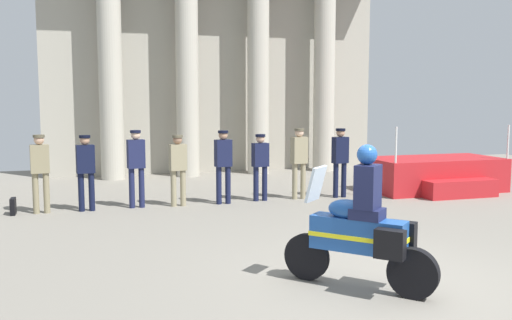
{
  "coord_description": "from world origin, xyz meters",
  "views": [
    {
      "loc": [
        -3.77,
        -6.48,
        2.47
      ],
      "look_at": [
        -0.88,
        3.07,
        1.37
      ],
      "focal_mm": 39.03,
      "sensor_mm": 36.0,
      "label": 1
    }
  ],
  "objects_px": {
    "reviewing_stand": "(436,175)",
    "motorcycle_with_rider": "(363,230)",
    "officer_in_row_6": "(299,157)",
    "officer_in_row_4": "(223,161)",
    "officer_in_row_2": "(136,162)",
    "officer_in_row_3": "(178,164)",
    "briefcase_on_ground": "(13,206)",
    "officer_in_row_7": "(340,157)",
    "officer_in_row_5": "(260,162)",
    "officer_in_row_1": "(86,167)",
    "officer_in_row_0": "(40,167)"
  },
  "relations": [
    {
      "from": "officer_in_row_4",
      "to": "briefcase_on_ground",
      "type": "distance_m",
      "value": 4.69
    },
    {
      "from": "officer_in_row_7",
      "to": "motorcycle_with_rider",
      "type": "distance_m",
      "value": 6.87
    },
    {
      "from": "officer_in_row_5",
      "to": "officer_in_row_6",
      "type": "xyz_separation_m",
      "value": [
        0.99,
        -0.03,
        0.08
      ]
    },
    {
      "from": "officer_in_row_1",
      "to": "motorcycle_with_rider",
      "type": "height_order",
      "value": "motorcycle_with_rider"
    },
    {
      "from": "officer_in_row_0",
      "to": "briefcase_on_ground",
      "type": "height_order",
      "value": "officer_in_row_0"
    },
    {
      "from": "briefcase_on_ground",
      "to": "officer_in_row_2",
      "type": "bearing_deg",
      "value": 0.39
    },
    {
      "from": "officer_in_row_4",
      "to": "motorcycle_with_rider",
      "type": "relative_size",
      "value": 0.91
    },
    {
      "from": "officer_in_row_5",
      "to": "officer_in_row_1",
      "type": "bearing_deg",
      "value": -6.79
    },
    {
      "from": "motorcycle_with_rider",
      "to": "officer_in_row_7",
      "type": "bearing_deg",
      "value": -66.01
    },
    {
      "from": "officer_in_row_0",
      "to": "motorcycle_with_rider",
      "type": "distance_m",
      "value": 7.76
    },
    {
      "from": "officer_in_row_2",
      "to": "motorcycle_with_rider",
      "type": "distance_m",
      "value": 6.85
    },
    {
      "from": "officer_in_row_0",
      "to": "officer_in_row_6",
      "type": "distance_m",
      "value": 5.99
    },
    {
      "from": "officer_in_row_3",
      "to": "officer_in_row_4",
      "type": "xyz_separation_m",
      "value": [
        1.06,
        -0.03,
        0.05
      ]
    },
    {
      "from": "officer_in_row_2",
      "to": "briefcase_on_ground",
      "type": "height_order",
      "value": "officer_in_row_2"
    },
    {
      "from": "officer_in_row_3",
      "to": "officer_in_row_7",
      "type": "relative_size",
      "value": 0.95
    },
    {
      "from": "officer_in_row_0",
      "to": "officer_in_row_3",
      "type": "relative_size",
      "value": 1.03
    },
    {
      "from": "reviewing_stand",
      "to": "officer_in_row_0",
      "type": "bearing_deg",
      "value": -179.56
    },
    {
      "from": "reviewing_stand",
      "to": "officer_in_row_7",
      "type": "height_order",
      "value": "reviewing_stand"
    },
    {
      "from": "officer_in_row_4",
      "to": "motorcycle_with_rider",
      "type": "distance_m",
      "value": 6.33
    },
    {
      "from": "officer_in_row_0",
      "to": "briefcase_on_ground",
      "type": "relative_size",
      "value": 4.75
    },
    {
      "from": "officer_in_row_0",
      "to": "officer_in_row_3",
      "type": "xyz_separation_m",
      "value": [
        2.97,
        -0.05,
        -0.04
      ]
    },
    {
      "from": "officer_in_row_1",
      "to": "officer_in_row_5",
      "type": "bearing_deg",
      "value": 173.21
    },
    {
      "from": "officer_in_row_1",
      "to": "motorcycle_with_rider",
      "type": "distance_m",
      "value": 7.24
    },
    {
      "from": "officer_in_row_1",
      "to": "motorcycle_with_rider",
      "type": "bearing_deg",
      "value": 110.38
    },
    {
      "from": "officer_in_row_7",
      "to": "briefcase_on_ground",
      "type": "relative_size",
      "value": 4.83
    },
    {
      "from": "officer_in_row_0",
      "to": "motorcycle_with_rider",
      "type": "relative_size",
      "value": 0.9
    },
    {
      "from": "motorcycle_with_rider",
      "to": "briefcase_on_ground",
      "type": "relative_size",
      "value": 5.28
    },
    {
      "from": "officer_in_row_6",
      "to": "officer_in_row_3",
      "type": "bearing_deg",
      "value": -6.57
    },
    {
      "from": "officer_in_row_2",
      "to": "officer_in_row_3",
      "type": "height_order",
      "value": "officer_in_row_2"
    },
    {
      "from": "officer_in_row_4",
      "to": "briefcase_on_ground",
      "type": "bearing_deg",
      "value": -9.2
    },
    {
      "from": "officer_in_row_5",
      "to": "officer_in_row_7",
      "type": "xyz_separation_m",
      "value": [
        2.06,
        -0.12,
        0.07
      ]
    },
    {
      "from": "reviewing_stand",
      "to": "motorcycle_with_rider",
      "type": "bearing_deg",
      "value": -130.74
    },
    {
      "from": "officer_in_row_3",
      "to": "briefcase_on_ground",
      "type": "xyz_separation_m",
      "value": [
        -3.55,
        0.07,
        -0.79
      ]
    },
    {
      "from": "officer_in_row_5",
      "to": "officer_in_row_7",
      "type": "bearing_deg",
      "value": 168.58
    },
    {
      "from": "officer_in_row_1",
      "to": "officer_in_row_4",
      "type": "distance_m",
      "value": 3.1
    },
    {
      "from": "officer_in_row_2",
      "to": "officer_in_row_1",
      "type": "bearing_deg",
      "value": -4.31
    },
    {
      "from": "motorcycle_with_rider",
      "to": "briefcase_on_ground",
      "type": "xyz_separation_m",
      "value": [
        -4.95,
        6.42,
        -0.61
      ]
    },
    {
      "from": "officer_in_row_3",
      "to": "officer_in_row_5",
      "type": "relative_size",
      "value": 1.02
    },
    {
      "from": "officer_in_row_6",
      "to": "officer_in_row_4",
      "type": "bearing_deg",
      "value": -4.97
    },
    {
      "from": "officer_in_row_3",
      "to": "briefcase_on_ground",
      "type": "bearing_deg",
      "value": -9.11
    },
    {
      "from": "officer_in_row_4",
      "to": "officer_in_row_7",
      "type": "distance_m",
      "value": 3.01
    },
    {
      "from": "officer_in_row_2",
      "to": "officer_in_row_3",
      "type": "relative_size",
      "value": 1.07
    },
    {
      "from": "officer_in_row_4",
      "to": "officer_in_row_6",
      "type": "distance_m",
      "value": 1.95
    },
    {
      "from": "motorcycle_with_rider",
      "to": "briefcase_on_ground",
      "type": "bearing_deg",
      "value": -5.46
    },
    {
      "from": "reviewing_stand",
      "to": "officer_in_row_2",
      "type": "distance_m",
      "value": 7.94
    },
    {
      "from": "reviewing_stand",
      "to": "officer_in_row_1",
      "type": "bearing_deg",
      "value": -179.31
    },
    {
      "from": "briefcase_on_ground",
      "to": "reviewing_stand",
      "type": "bearing_deg",
      "value": 0.31
    },
    {
      "from": "officer_in_row_3",
      "to": "officer_in_row_4",
      "type": "relative_size",
      "value": 0.95
    },
    {
      "from": "officer_in_row_0",
      "to": "officer_in_row_5",
      "type": "height_order",
      "value": "officer_in_row_0"
    },
    {
      "from": "briefcase_on_ground",
      "to": "officer_in_row_6",
      "type": "bearing_deg",
      "value": 0.02
    }
  ]
}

